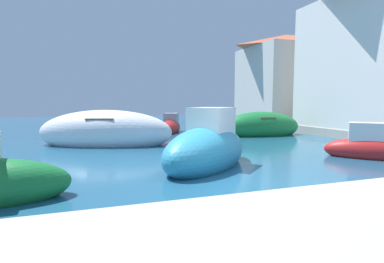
{
  "coord_description": "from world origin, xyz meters",
  "views": [
    {
      "loc": [
        -3.54,
        -6.66,
        2.1
      ],
      "look_at": [
        1.63,
        8.48,
        0.54
      ],
      "focal_mm": 28.41,
      "sensor_mm": 36.0,
      "label": 1
    }
  ],
  "objects_px": {
    "moored_boat_0": "(106,132)",
    "moored_boat_7": "(372,149)",
    "moored_boat_5": "(171,127)",
    "moored_boat_9": "(79,128)",
    "waterfront_building_annex": "(285,77)",
    "moored_boat_2": "(207,149)",
    "moored_boat_1": "(261,127)"
  },
  "relations": [
    {
      "from": "moored_boat_7",
      "to": "waterfront_building_annex",
      "type": "xyz_separation_m",
      "value": [
        6.54,
        14.63,
        3.92
      ]
    },
    {
      "from": "waterfront_building_annex",
      "to": "moored_boat_1",
      "type": "bearing_deg",
      "value": -134.29
    },
    {
      "from": "moored_boat_2",
      "to": "waterfront_building_annex",
      "type": "xyz_separation_m",
      "value": [
        12.91,
        13.95,
        3.72
      ]
    },
    {
      "from": "moored_boat_7",
      "to": "moored_boat_1",
      "type": "bearing_deg",
      "value": 133.02
    },
    {
      "from": "moored_boat_1",
      "to": "moored_boat_9",
      "type": "height_order",
      "value": "moored_boat_1"
    },
    {
      "from": "moored_boat_7",
      "to": "moored_boat_9",
      "type": "distance_m",
      "value": 16.55
    },
    {
      "from": "moored_boat_0",
      "to": "waterfront_building_annex",
      "type": "xyz_separation_m",
      "value": [
        15.76,
        7.7,
        3.67
      ]
    },
    {
      "from": "moored_boat_5",
      "to": "moored_boat_7",
      "type": "distance_m",
      "value": 12.89
    },
    {
      "from": "moored_boat_2",
      "to": "moored_boat_5",
      "type": "relative_size",
      "value": 1.14
    },
    {
      "from": "moored_boat_2",
      "to": "waterfront_building_annex",
      "type": "distance_m",
      "value": 19.37
    },
    {
      "from": "moored_boat_2",
      "to": "moored_boat_5",
      "type": "bearing_deg",
      "value": -141.62
    },
    {
      "from": "moored_boat_5",
      "to": "moored_boat_0",
      "type": "bearing_deg",
      "value": -17.23
    },
    {
      "from": "moored_boat_2",
      "to": "moored_boat_0",
      "type": "bearing_deg",
      "value": -108.24
    },
    {
      "from": "moored_boat_5",
      "to": "waterfront_building_annex",
      "type": "xyz_separation_m",
      "value": [
        11.13,
        2.58,
        3.89
      ]
    },
    {
      "from": "moored_boat_0",
      "to": "moored_boat_7",
      "type": "xyz_separation_m",
      "value": [
        9.22,
        -6.93,
        -0.25
      ]
    },
    {
      "from": "moored_boat_0",
      "to": "moored_boat_5",
      "type": "xyz_separation_m",
      "value": [
        4.63,
        5.12,
        -0.22
      ]
    },
    {
      "from": "moored_boat_1",
      "to": "moored_boat_5",
      "type": "bearing_deg",
      "value": 143.8
    },
    {
      "from": "moored_boat_0",
      "to": "moored_boat_9",
      "type": "bearing_deg",
      "value": -56.68
    },
    {
      "from": "moored_boat_1",
      "to": "moored_boat_2",
      "type": "xyz_separation_m",
      "value": [
        -6.66,
        -7.54,
        0.03
      ]
    },
    {
      "from": "waterfront_building_annex",
      "to": "moored_boat_0",
      "type": "bearing_deg",
      "value": -153.97
    },
    {
      "from": "moored_boat_0",
      "to": "moored_boat_9",
      "type": "distance_m",
      "value": 5.95
    },
    {
      "from": "moored_boat_7",
      "to": "moored_boat_2",
      "type": "bearing_deg",
      "value": -141.04
    },
    {
      "from": "moored_boat_9",
      "to": "waterfront_building_annex",
      "type": "bearing_deg",
      "value": -173.13
    },
    {
      "from": "moored_boat_0",
      "to": "moored_boat_7",
      "type": "relative_size",
      "value": 2.18
    },
    {
      "from": "moored_boat_0",
      "to": "moored_boat_5",
      "type": "height_order",
      "value": "moored_boat_0"
    },
    {
      "from": "moored_boat_5",
      "to": "moored_boat_7",
      "type": "xyz_separation_m",
      "value": [
        4.59,
        -12.05,
        -0.03
      ]
    },
    {
      "from": "moored_boat_0",
      "to": "waterfront_building_annex",
      "type": "distance_m",
      "value": 17.92
    },
    {
      "from": "moored_boat_7",
      "to": "moored_boat_0",
      "type": "bearing_deg",
      "value": -171.91
    },
    {
      "from": "moored_boat_5",
      "to": "moored_boat_9",
      "type": "relative_size",
      "value": 1.2
    },
    {
      "from": "moored_boat_5",
      "to": "moored_boat_2",
      "type": "bearing_deg",
      "value": 16.03
    },
    {
      "from": "moored_boat_1",
      "to": "moored_boat_5",
      "type": "relative_size",
      "value": 1.32
    },
    {
      "from": "moored_boat_5",
      "to": "waterfront_building_annex",
      "type": "height_order",
      "value": "waterfront_building_annex"
    }
  ]
}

